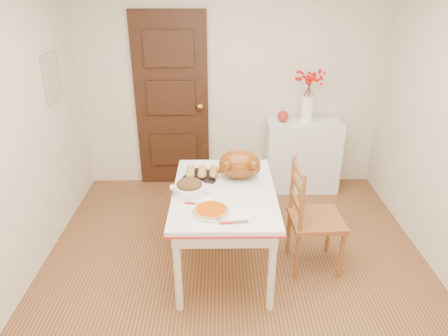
{
  "coord_description": "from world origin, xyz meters",
  "views": [
    {
      "loc": [
        -0.14,
        -2.72,
        2.37
      ],
      "look_at": [
        -0.11,
        0.35,
        0.94
      ],
      "focal_mm": 32.96,
      "sensor_mm": 36.0,
      "label": 1
    }
  ],
  "objects_px": {
    "sideboard": "(302,156)",
    "kitchen_table": "(224,228)",
    "chair_oak": "(317,217)",
    "pumpkin_pie": "(211,210)",
    "turkey_platter": "(239,166)"
  },
  "relations": [
    {
      "from": "kitchen_table",
      "to": "pumpkin_pie",
      "type": "bearing_deg",
      "value": -105.59
    },
    {
      "from": "sideboard",
      "to": "turkey_platter",
      "type": "distance_m",
      "value": 1.59
    },
    {
      "from": "chair_oak",
      "to": "pumpkin_pie",
      "type": "height_order",
      "value": "chair_oak"
    },
    {
      "from": "kitchen_table",
      "to": "chair_oak",
      "type": "xyz_separation_m",
      "value": [
        0.79,
        -0.01,
        0.12
      ]
    },
    {
      "from": "turkey_platter",
      "to": "pumpkin_pie",
      "type": "bearing_deg",
      "value": -131.75
    },
    {
      "from": "chair_oak",
      "to": "turkey_platter",
      "type": "height_order",
      "value": "turkey_platter"
    },
    {
      "from": "kitchen_table",
      "to": "chair_oak",
      "type": "distance_m",
      "value": 0.8
    },
    {
      "from": "chair_oak",
      "to": "pumpkin_pie",
      "type": "relative_size",
      "value": 3.71
    },
    {
      "from": "sideboard",
      "to": "chair_oak",
      "type": "height_order",
      "value": "chair_oak"
    },
    {
      "from": "turkey_platter",
      "to": "pumpkin_pie",
      "type": "distance_m",
      "value": 0.62
    },
    {
      "from": "kitchen_table",
      "to": "chair_oak",
      "type": "relative_size",
      "value": 1.27
    },
    {
      "from": "sideboard",
      "to": "turkey_platter",
      "type": "xyz_separation_m",
      "value": [
        -0.81,
        -1.28,
        0.46
      ]
    },
    {
      "from": "kitchen_table",
      "to": "turkey_platter",
      "type": "relative_size",
      "value": 3.02
    },
    {
      "from": "sideboard",
      "to": "chair_oak",
      "type": "distance_m",
      "value": 1.5
    },
    {
      "from": "sideboard",
      "to": "kitchen_table",
      "type": "relative_size",
      "value": 0.68
    }
  ]
}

